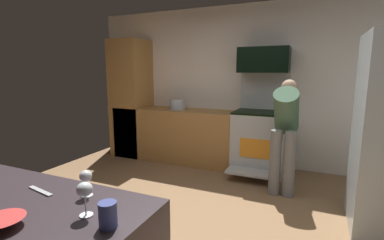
{
  "coord_description": "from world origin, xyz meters",
  "views": [
    {
      "loc": [
        1.19,
        -2.25,
        1.53
      ],
      "look_at": [
        0.06,
        0.3,
        1.05
      ],
      "focal_mm": 25.92,
      "sensor_mm": 36.0,
      "label": 1
    }
  ],
  "objects_px": {
    "person_cook": "(285,127)",
    "wine_glass_far": "(86,178)",
    "microwave": "(264,60)",
    "wine_glass_mid": "(85,191)",
    "mug_tea": "(108,215)",
    "mixing_bowl_small": "(3,223)",
    "stock_pot": "(178,104)",
    "oven_range": "(259,139)"
  },
  "relations": [
    {
      "from": "oven_range",
      "to": "mixing_bowl_small",
      "type": "height_order",
      "value": "oven_range"
    },
    {
      "from": "person_cook",
      "to": "wine_glass_far",
      "type": "distance_m",
      "value": 2.69
    },
    {
      "from": "oven_range",
      "to": "wine_glass_far",
      "type": "bearing_deg",
      "value": -95.66
    },
    {
      "from": "microwave",
      "to": "mixing_bowl_small",
      "type": "bearing_deg",
      "value": -96.45
    },
    {
      "from": "microwave",
      "to": "mug_tea",
      "type": "distance_m",
      "value": 3.57
    },
    {
      "from": "oven_range",
      "to": "microwave",
      "type": "distance_m",
      "value": 1.2
    },
    {
      "from": "mixing_bowl_small",
      "to": "wine_glass_mid",
      "type": "distance_m",
      "value": 0.33
    },
    {
      "from": "mixing_bowl_small",
      "to": "wine_glass_far",
      "type": "xyz_separation_m",
      "value": [
        0.1,
        0.36,
        0.08
      ]
    },
    {
      "from": "oven_range",
      "to": "mug_tea",
      "type": "relative_size",
      "value": 14.08
    },
    {
      "from": "microwave",
      "to": "wine_glass_mid",
      "type": "relative_size",
      "value": 4.69
    },
    {
      "from": "wine_glass_mid",
      "to": "wine_glass_far",
      "type": "xyz_separation_m",
      "value": [
        -0.15,
        0.15,
        -0.02
      ]
    },
    {
      "from": "oven_range",
      "to": "stock_pot",
      "type": "xyz_separation_m",
      "value": [
        -1.41,
        0.01,
        0.48
      ]
    },
    {
      "from": "microwave",
      "to": "person_cook",
      "type": "distance_m",
      "value": 1.2
    },
    {
      "from": "oven_range",
      "to": "wine_glass_mid",
      "type": "bearing_deg",
      "value": -92.94
    },
    {
      "from": "wine_glass_far",
      "to": "mug_tea",
      "type": "height_order",
      "value": "wine_glass_far"
    },
    {
      "from": "microwave",
      "to": "person_cook",
      "type": "xyz_separation_m",
      "value": [
        0.42,
        -0.72,
        -0.86
      ]
    },
    {
      "from": "wine_glass_mid",
      "to": "stock_pot",
      "type": "bearing_deg",
      "value": 110.19
    },
    {
      "from": "stock_pot",
      "to": "oven_range",
      "type": "bearing_deg",
      "value": -0.49
    },
    {
      "from": "mug_tea",
      "to": "stock_pot",
      "type": "distance_m",
      "value": 3.68
    },
    {
      "from": "mixing_bowl_small",
      "to": "stock_pot",
      "type": "relative_size",
      "value": 0.64
    },
    {
      "from": "person_cook",
      "to": "mixing_bowl_small",
      "type": "distance_m",
      "value": 3.06
    },
    {
      "from": "microwave",
      "to": "wine_glass_mid",
      "type": "bearing_deg",
      "value": -92.86
    },
    {
      "from": "stock_pot",
      "to": "person_cook",
      "type": "bearing_deg",
      "value": -19.19
    },
    {
      "from": "microwave",
      "to": "wine_glass_mid",
      "type": "xyz_separation_m",
      "value": [
        -0.17,
        -3.45,
        -0.69
      ]
    },
    {
      "from": "microwave",
      "to": "wine_glass_mid",
      "type": "distance_m",
      "value": 3.53
    },
    {
      "from": "oven_range",
      "to": "wine_glass_far",
      "type": "xyz_separation_m",
      "value": [
        -0.32,
        -3.21,
        0.49
      ]
    },
    {
      "from": "wine_glass_mid",
      "to": "mixing_bowl_small",
      "type": "bearing_deg",
      "value": -138.84
    },
    {
      "from": "microwave",
      "to": "person_cook",
      "type": "relative_size",
      "value": 0.51
    },
    {
      "from": "mixing_bowl_small",
      "to": "stock_pot",
      "type": "xyz_separation_m",
      "value": [
        -1.0,
        3.58,
        0.07
      ]
    },
    {
      "from": "person_cook",
      "to": "mug_tea",
      "type": "height_order",
      "value": "person_cook"
    },
    {
      "from": "oven_range",
      "to": "microwave",
      "type": "bearing_deg",
      "value": 90.0
    },
    {
      "from": "mixing_bowl_small",
      "to": "mug_tea",
      "type": "distance_m",
      "value": 0.43
    },
    {
      "from": "microwave",
      "to": "mug_tea",
      "type": "xyz_separation_m",
      "value": [
        -0.02,
        -3.48,
        -0.76
      ]
    },
    {
      "from": "person_cook",
      "to": "stock_pot",
      "type": "xyz_separation_m",
      "value": [
        -1.83,
        0.64,
        0.14
      ]
    },
    {
      "from": "oven_range",
      "to": "wine_glass_far",
      "type": "distance_m",
      "value": 3.26
    },
    {
      "from": "microwave",
      "to": "mixing_bowl_small",
      "type": "relative_size",
      "value": 4.21
    },
    {
      "from": "mug_tea",
      "to": "mixing_bowl_small",
      "type": "bearing_deg",
      "value": -155.35
    },
    {
      "from": "person_cook",
      "to": "wine_glass_far",
      "type": "relative_size",
      "value": 10.32
    },
    {
      "from": "oven_range",
      "to": "stock_pot",
      "type": "bearing_deg",
      "value": 179.51
    },
    {
      "from": "mug_tea",
      "to": "stock_pot",
      "type": "relative_size",
      "value": 0.4
    },
    {
      "from": "oven_range",
      "to": "mug_tea",
      "type": "xyz_separation_m",
      "value": [
        -0.02,
        -3.39,
        0.44
      ]
    },
    {
      "from": "microwave",
      "to": "wine_glass_far",
      "type": "relative_size",
      "value": 5.31
    }
  ]
}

